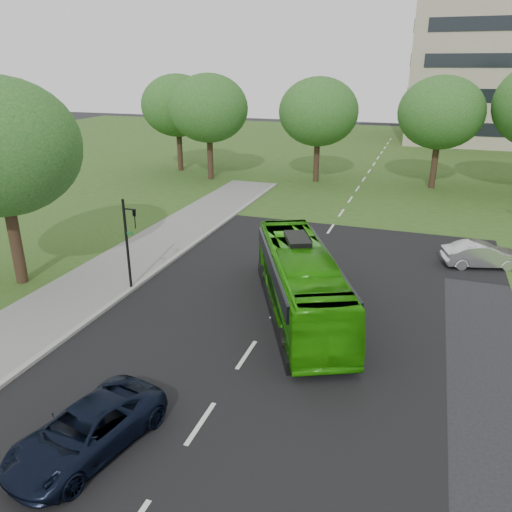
# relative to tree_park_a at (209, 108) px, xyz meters

# --- Properties ---
(ground) EXTENTS (160.00, 160.00, 0.00)m
(ground) POSITION_rel_tree_park_a_xyz_m (13.62, -25.46, -6.38)
(ground) COLOR black
(ground) RESTS_ON ground
(street_surfaces) EXTENTS (120.00, 120.00, 0.15)m
(street_surfaces) POSITION_rel_tree_park_a_xyz_m (13.24, -2.71, -6.35)
(street_surfaces) COLOR black
(street_surfaces) RESTS_ON ground
(tree_park_a) EXTENTS (7.08, 7.08, 9.40)m
(tree_park_a) POSITION_rel_tree_park_a_xyz_m (0.00, 0.00, 0.00)
(tree_park_a) COLOR black
(tree_park_a) RESTS_ON ground
(tree_park_b) EXTENTS (6.97, 6.97, 9.14)m
(tree_park_b) POSITION_rel_tree_park_a_xyz_m (9.52, 2.22, -0.21)
(tree_park_b) COLOR black
(tree_park_b) RESTS_ON ground
(tree_park_c) EXTENTS (7.01, 7.01, 9.31)m
(tree_park_c) POSITION_rel_tree_park_a_xyz_m (19.65, 2.99, -0.07)
(tree_park_c) COLOR black
(tree_park_c) RESTS_ON ground
(tree_park_f) EXTENTS (6.95, 6.95, 9.28)m
(tree_park_f) POSITION_rel_tree_park_a_xyz_m (-4.54, 2.73, -0.07)
(tree_park_f) COLOR black
(tree_park_f) RESTS_ON ground
(bus) EXTENTS (6.61, 10.50, 2.91)m
(bus) POSITION_rel_tree_park_a_xyz_m (14.62, -23.47, -4.93)
(bus) COLOR #26920A
(bus) RESTS_ON ground
(sedan) EXTENTS (4.23, 2.47, 1.32)m
(sedan) POSITION_rel_tree_park_a_xyz_m (22.41, -15.21, -5.72)
(sedan) COLOR silver
(sedan) RESTS_ON ground
(suv) EXTENTS (3.12, 5.06, 1.31)m
(suv) POSITION_rel_tree_park_a_xyz_m (11.12, -33.46, -5.73)
(suv) COLOR black
(suv) RESTS_ON ground
(traffic_light) EXTENTS (0.73, 0.22, 4.45)m
(traffic_light) POSITION_rel_tree_park_a_xyz_m (6.56, -23.84, -3.77)
(traffic_light) COLOR black
(traffic_light) RESTS_ON ground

